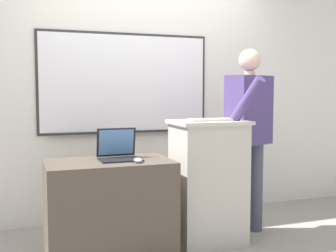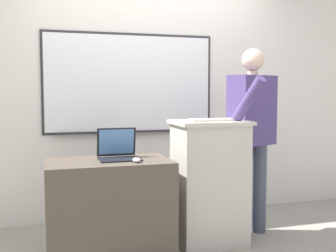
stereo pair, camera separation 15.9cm
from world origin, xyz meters
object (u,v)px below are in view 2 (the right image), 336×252
Objects in this scene: side_desk at (109,210)px; person_presenter at (252,128)px; computer_mouse_by_laptop at (137,160)px; wireless_keyboard at (214,120)px; laptop at (118,149)px; lectern_podium at (209,182)px.

person_presenter is (1.32, 0.17, 0.59)m from side_desk.
computer_mouse_by_laptop reaches higher than side_desk.
wireless_keyboard is (-0.43, -0.15, 0.09)m from person_presenter.
laptop is at bearing 40.85° from side_desk.
side_desk is 1.11m from wireless_keyboard.
lectern_podium is 0.63× the size of person_presenter.
laptop reaches higher than side_desk.
wireless_keyboard is (0.79, -0.06, 0.22)m from laptop.
lectern_podium reaches higher than computer_mouse_by_laptop.
computer_mouse_by_laptop is at bearing -161.41° from lectern_podium.
wireless_keyboard reaches higher than side_desk.
wireless_keyboard is (0.01, -0.06, 0.54)m from lectern_podium.
person_presenter reaches higher than computer_mouse_by_laptop.
wireless_keyboard reaches higher than laptop.
computer_mouse_by_laptop is at bearing -38.66° from side_desk.
lectern_podium is 0.54m from wireless_keyboard.
person_presenter is at bearing 11.97° from lectern_podium.
person_presenter is at bearing 19.58° from wireless_keyboard.
side_desk is 1.45m from person_presenter.
side_desk is at bearing 165.39° from person_presenter.
person_presenter is 1.19m from computer_mouse_by_laptop.
wireless_keyboard reaches higher than lectern_podium.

